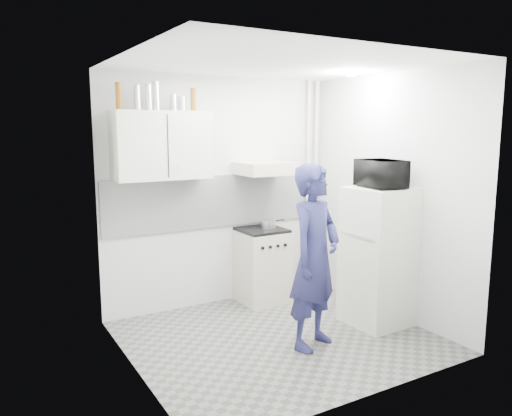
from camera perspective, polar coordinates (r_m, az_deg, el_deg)
floor at (r=5.04m, az=2.59°, el=-14.57°), size 2.80×2.80×0.00m
ceiling at (r=4.65m, az=2.83°, el=16.20°), size 2.80×2.80×0.00m
wall_back at (r=5.75m, az=-4.08°, el=1.85°), size 2.80×0.00×2.80m
wall_left at (r=4.10m, az=-13.97°, el=-1.35°), size 0.00×2.60×2.60m
wall_right at (r=5.55m, az=14.92°, el=1.30°), size 0.00×2.60×2.60m
person at (r=4.63m, az=6.72°, el=-5.57°), size 0.73×0.61×1.71m
stove at (r=5.90m, az=0.66°, el=-6.67°), size 0.52×0.52×0.84m
fridge at (r=5.33m, az=13.78°, el=-5.39°), size 0.61×0.61×1.43m
stove_top at (r=5.80m, az=0.67°, el=-2.52°), size 0.50×0.50×0.03m
saucepan at (r=5.83m, az=1.43°, el=-1.83°), size 0.17×0.17×0.10m
microwave at (r=5.19m, az=14.14°, el=3.82°), size 0.56×0.43×0.28m
bottle_a at (r=5.14m, az=-15.41°, el=12.23°), size 0.06×0.06×0.27m
bottle_b at (r=5.19m, az=-13.43°, el=12.16°), size 0.06×0.06×0.24m
bottle_c at (r=5.22m, az=-12.18°, el=12.26°), size 0.06×0.06×0.26m
bottle_d at (r=5.25m, az=-11.35°, el=12.43°), size 0.07×0.07×0.29m
canister_a at (r=5.31m, az=-9.45°, el=11.80°), size 0.07×0.07×0.17m
canister_b at (r=5.34m, az=-8.50°, el=11.67°), size 0.08×0.08×0.15m
bottle_e at (r=5.39m, az=-7.18°, el=12.18°), size 0.06×0.06×0.24m
upper_cabinet at (r=5.26m, az=-10.70°, el=7.05°), size 1.00×0.35×0.70m
range_hood at (r=5.72m, az=1.06°, el=4.55°), size 0.60×0.50×0.14m
backsplash at (r=5.75m, az=-4.00°, el=0.84°), size 2.74×0.03×0.60m
pipe_a at (r=6.37m, az=6.81°, el=2.50°), size 0.05×0.05×2.60m
pipe_b at (r=6.29m, az=5.94°, el=2.45°), size 0.04×0.04×2.60m
ceiling_spot_fixture at (r=5.41m, az=10.84°, el=14.74°), size 0.10×0.10×0.02m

